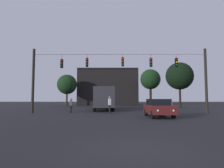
# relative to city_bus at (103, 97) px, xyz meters

# --- Properties ---
(ground_plane) EXTENTS (168.00, 168.00, 0.00)m
(ground_plane) POSITION_rel_city_bus_xyz_m (2.09, 2.30, -1.87)
(ground_plane) COLOR black
(ground_plane) RESTS_ON ground
(overhead_signal_span) EXTENTS (18.88, 0.44, 6.96)m
(overhead_signal_span) POSITION_rel_city_bus_xyz_m (2.11, -6.95, 2.27)
(overhead_signal_span) COLOR black
(overhead_signal_span) RESTS_ON ground
(city_bus) EXTENTS (3.26, 11.15, 3.00)m
(city_bus) POSITION_rel_city_bus_xyz_m (0.00, 0.00, 0.00)
(city_bus) COLOR #2D2D33
(city_bus) RESTS_ON ground
(car_near_right) EXTENTS (1.90, 4.37, 1.52)m
(car_near_right) POSITION_rel_city_bus_xyz_m (5.26, -11.26, -1.07)
(car_near_right) COLOR #511919
(car_near_right) RESTS_ON ground
(pedestrian_crossing_left) EXTENTS (0.26, 0.37, 1.59)m
(pedestrian_crossing_left) POSITION_rel_city_bus_xyz_m (-3.26, -6.11, -0.97)
(pedestrian_crossing_left) COLOR black
(pedestrian_crossing_left) RESTS_ON ground
(pedestrian_crossing_center) EXTENTS (0.31, 0.40, 1.57)m
(pedestrian_crossing_center) POSITION_rel_city_bus_xyz_m (7.93, -5.79, -0.99)
(pedestrian_crossing_center) COLOR black
(pedestrian_crossing_center) RESTS_ON ground
(pedestrian_crossing_right) EXTENTS (0.31, 0.40, 1.79)m
(pedestrian_crossing_right) POSITION_rel_city_bus_xyz_m (1.06, -7.49, -0.84)
(pedestrian_crossing_right) COLOR black
(pedestrian_crossing_right) RESTS_ON ground
(corner_building) EXTENTS (14.34, 9.73, 8.84)m
(corner_building) POSITION_rel_city_bus_xyz_m (0.15, 22.68, 2.55)
(corner_building) COLOR black
(corner_building) RESTS_ON ground
(tree_left_silhouette) EXTENTS (4.79, 4.79, 7.94)m
(tree_left_silhouette) POSITION_rel_city_bus_xyz_m (13.09, 6.52, 3.67)
(tree_left_silhouette) COLOR black
(tree_left_silhouette) RESTS_ON ground
(tree_behind_building) EXTENTS (4.26, 4.26, 6.81)m
(tree_behind_building) POSITION_rel_city_bus_xyz_m (-8.56, 14.61, 2.80)
(tree_behind_building) COLOR #2D2116
(tree_behind_building) RESTS_ON ground
(tree_right_far) EXTENTS (4.47, 4.47, 8.14)m
(tree_right_far) POSITION_rel_city_bus_xyz_m (9.73, 15.89, 3.99)
(tree_right_far) COLOR black
(tree_right_far) RESTS_ON ground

